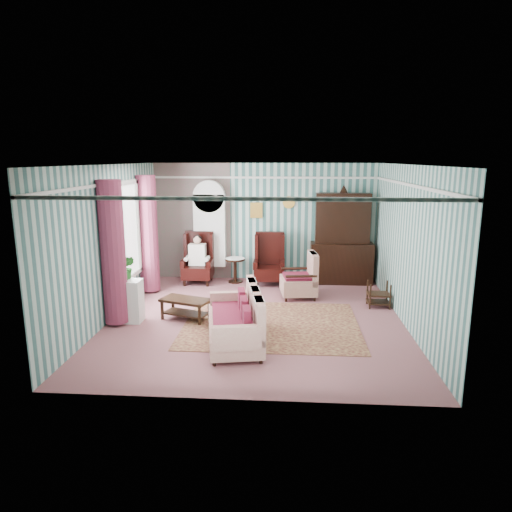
# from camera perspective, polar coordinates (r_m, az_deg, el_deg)

# --- Properties ---
(floor) EXTENTS (6.00, 6.00, 0.00)m
(floor) POSITION_cam_1_polar(r_m,az_deg,el_deg) (8.82, 0.02, -7.85)
(floor) COLOR brown
(floor) RESTS_ON ground
(room_shell) EXTENTS (5.53, 6.02, 2.91)m
(room_shell) POSITION_cam_1_polar(r_m,az_deg,el_deg) (8.58, -4.03, 5.37)
(room_shell) COLOR #386762
(room_shell) RESTS_ON ground
(bookcase) EXTENTS (0.80, 0.28, 2.24)m
(bookcase) POSITION_cam_1_polar(r_m,az_deg,el_deg) (11.43, -5.77, 2.54)
(bookcase) COLOR silver
(bookcase) RESTS_ON floor
(dresser_hutch) EXTENTS (1.50, 0.56, 2.36)m
(dresser_hutch) POSITION_cam_1_polar(r_m,az_deg,el_deg) (11.22, 10.73, 2.52)
(dresser_hutch) COLOR black
(dresser_hutch) RESTS_ON floor
(wingback_left) EXTENTS (0.76, 0.80, 1.25)m
(wingback_left) POSITION_cam_1_polar(r_m,az_deg,el_deg) (11.19, -7.31, -0.28)
(wingback_left) COLOR black
(wingback_left) RESTS_ON floor
(wingback_right) EXTENTS (0.76, 0.80, 1.25)m
(wingback_right) POSITION_cam_1_polar(r_m,az_deg,el_deg) (10.99, 1.68, -0.42)
(wingback_right) COLOR black
(wingback_right) RESTS_ON floor
(seated_woman) EXTENTS (0.44, 0.40, 1.18)m
(seated_woman) POSITION_cam_1_polar(r_m,az_deg,el_deg) (11.20, -7.31, -0.46)
(seated_woman) COLOR white
(seated_woman) RESTS_ON floor
(round_side_table) EXTENTS (0.50, 0.50, 0.60)m
(round_side_table) POSITION_cam_1_polar(r_m,az_deg,el_deg) (11.27, -2.63, -1.80)
(round_side_table) COLOR black
(round_side_table) RESTS_ON floor
(nest_table) EXTENTS (0.45, 0.38, 0.54)m
(nest_table) POSITION_cam_1_polar(r_m,az_deg,el_deg) (9.76, 15.08, -4.63)
(nest_table) COLOR black
(nest_table) RESTS_ON floor
(plant_stand) EXTENTS (0.55, 0.35, 0.80)m
(plant_stand) POSITION_cam_1_polar(r_m,az_deg,el_deg) (8.89, -15.81, -5.43)
(plant_stand) COLOR silver
(plant_stand) RESTS_ON floor
(rug) EXTENTS (3.20, 2.60, 0.01)m
(rug) POSITION_cam_1_polar(r_m,az_deg,el_deg) (8.52, 1.92, -8.54)
(rug) COLOR #50211A
(rug) RESTS_ON floor
(sofa) EXTENTS (1.36, 2.03, 1.08)m
(sofa) POSITION_cam_1_polar(r_m,az_deg,el_deg) (7.55, -2.77, -6.98)
(sofa) COLOR beige
(sofa) RESTS_ON floor
(floral_armchair) EXTENTS (0.85, 0.92, 1.00)m
(floral_armchair) POSITION_cam_1_polar(r_m,az_deg,el_deg) (10.05, 5.34, -2.42)
(floral_armchair) COLOR #B8B18F
(floral_armchair) RESTS_ON floor
(coffee_table) EXTENTS (1.03, 0.74, 0.40)m
(coffee_table) POSITION_cam_1_polar(r_m,az_deg,el_deg) (8.83, -8.77, -6.57)
(coffee_table) COLOR black
(coffee_table) RESTS_ON floor
(potted_plant_a) EXTENTS (0.50, 0.47, 0.45)m
(potted_plant_a) POSITION_cam_1_polar(r_m,az_deg,el_deg) (8.70, -16.86, -1.60)
(potted_plant_a) COLOR #1A4916
(potted_plant_a) RESTS_ON plant_stand
(potted_plant_b) EXTENTS (0.25, 0.20, 0.43)m
(potted_plant_b) POSITION_cam_1_polar(r_m,az_deg,el_deg) (8.83, -15.70, -1.38)
(potted_plant_b) COLOR #27531A
(potted_plant_b) RESTS_ON plant_stand
(potted_plant_c) EXTENTS (0.23, 0.23, 0.42)m
(potted_plant_c) POSITION_cam_1_polar(r_m,az_deg,el_deg) (8.77, -16.28, -1.57)
(potted_plant_c) COLOR #1B5219
(potted_plant_c) RESTS_ON plant_stand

